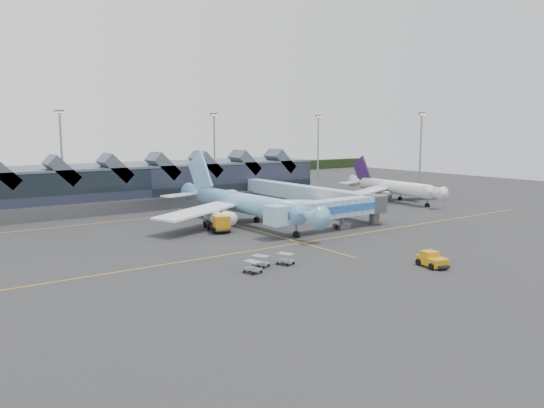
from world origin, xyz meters
TOP-DOWN VIEW (x-y plane):
  - ground at (0.00, 0.00)m, footprint 260.00×260.00m
  - taxi_stripes at (0.00, 10.00)m, footprint 120.00×60.00m
  - tree_line_far at (0.00, 110.00)m, footprint 260.00×4.00m
  - terminal at (-5.07, 47.35)m, footprint 90.00×22.25m
  - light_masts at (21.00, 62.80)m, footprint 132.40×42.56m
  - main_airliner at (1.42, 11.27)m, footprint 36.78×42.25m
  - regional_jet at (48.59, 17.10)m, footprint 29.10×31.88m
  - jet_bridge at (11.99, -3.01)m, footprint 26.77×4.61m
  - fuel_truck at (-5.29, 9.45)m, footprint 4.84×10.16m
  - pushback_tug at (4.67, -28.94)m, footprint 3.42×4.65m
  - baggage_carts at (-13.07, -17.17)m, footprint 7.53×4.19m

SIDE VIEW (x-z plane):
  - ground at x=0.00m, z-range 0.00..0.00m
  - taxi_stripes at x=0.00m, z-range 0.00..0.01m
  - baggage_carts at x=-13.07m, z-range 0.09..1.56m
  - pushback_tug at x=4.67m, z-range -0.10..1.81m
  - fuel_truck at x=-5.29m, z-range 0.21..3.60m
  - tree_line_far at x=0.00m, z-range 0.00..4.00m
  - regional_jet at x=48.59m, z-range -2.00..8.94m
  - jet_bridge at x=11.99m, z-range 0.93..6.45m
  - main_airliner at x=1.42m, z-range -2.80..10.79m
  - terminal at x=-5.07m, z-range -1.38..11.14m
  - light_masts at x=21.00m, z-range 1.26..23.71m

